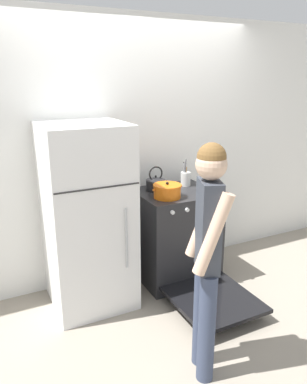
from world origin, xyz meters
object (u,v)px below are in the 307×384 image
object	(u,v)px
dutch_oven_pot	(167,191)
tea_kettle	(156,183)
stove_range	(177,237)
refrigerator	(87,217)
utensil_jar	(185,178)
person	(207,251)

from	to	relation	value
dutch_oven_pot	tea_kettle	bearing A→B (deg)	87.07
stove_range	tea_kettle	size ratio (longest dim) A/B	5.73
stove_range	tea_kettle	bearing A→B (deg)	132.87
refrigerator	utensil_jar	world-z (taller)	refrigerator
dutch_oven_pot	utensil_jar	distance (m)	0.44
tea_kettle	stove_range	bearing A→B (deg)	-47.13
tea_kettle	utensil_jar	bearing A→B (deg)	1.09
dutch_oven_pot	refrigerator	bearing A→B (deg)	172.32
dutch_oven_pot	person	xyz separation A→B (m)	(-0.30, -1.10, -0.06)
tea_kettle	person	size ratio (longest dim) A/B	0.15
utensil_jar	person	bearing A→B (deg)	-115.81
dutch_oven_pot	person	world-z (taller)	person
refrigerator	tea_kettle	distance (m)	0.78
refrigerator	dutch_oven_pot	bearing A→B (deg)	-7.68
person	dutch_oven_pot	bearing A→B (deg)	5.58
dutch_oven_pot	person	distance (m)	1.14
tea_kettle	person	xyz separation A→B (m)	(-0.32, -1.35, -0.06)
refrigerator	tea_kettle	world-z (taller)	refrigerator
refrigerator	dutch_oven_pot	world-z (taller)	refrigerator
utensil_jar	dutch_oven_pot	bearing A→B (deg)	-143.39
stove_range	utensil_jar	world-z (taller)	utensil_jar
dutch_oven_pot	person	bearing A→B (deg)	-105.48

